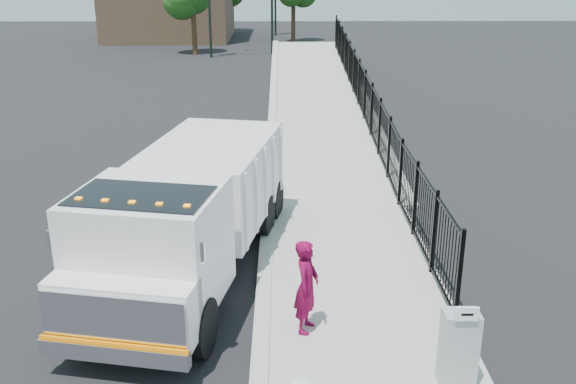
{
  "coord_description": "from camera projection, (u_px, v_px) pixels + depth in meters",
  "views": [
    {
      "loc": [
        0.38,
        -12.24,
        6.4
      ],
      "look_at": [
        0.52,
        2.0,
        1.21
      ],
      "focal_mm": 40.0,
      "sensor_mm": 36.0,
      "label": 1
    }
  ],
  "objects": [
    {
      "name": "arrow_sign",
      "position": [
        467.0,
        314.0,
        9.44
      ],
      "size": [
        0.35,
        0.04,
        0.22
      ],
      "primitive_type": "cube",
      "color": "white",
      "rests_on": "utility_cabinet"
    },
    {
      "name": "ramp",
      "position": [
        321.0,
        111.0,
        28.74
      ],
      "size": [
        3.95,
        24.06,
        3.19
      ],
      "primitive_type": "cube",
      "rotation": [
        0.06,
        0.0,
        0.0
      ],
      "color": "#9E998E",
      "rests_on": "ground"
    },
    {
      "name": "curb",
      "position": [
        262.0,
        324.0,
        11.78
      ],
      "size": [
        0.3,
        12.0,
        0.16
      ],
      "primitive_type": "cube",
      "color": "#ADAAA3",
      "rests_on": "ground"
    },
    {
      "name": "worker",
      "position": [
        307.0,
        286.0,
        11.26
      ],
      "size": [
        0.59,
        0.73,
        1.74
      ],
      "primitive_type": "imported",
      "rotation": [
        0.0,
        0.0,
        1.27
      ],
      "color": "maroon",
      "rests_on": "sidewalk"
    },
    {
      "name": "utility_cabinet",
      "position": [
        459.0,
        348.0,
        9.9
      ],
      "size": [
        0.55,
        0.4,
        1.25
      ],
      "primitive_type": "cube",
      "color": "gray",
      "rests_on": "sidewalk"
    },
    {
      "name": "truck",
      "position": [
        188.0,
        210.0,
        13.23
      ],
      "size": [
        3.94,
        8.22,
        2.7
      ],
      "rotation": [
        0.0,
        0.0,
        -0.19
      ],
      "color": "black",
      "rests_on": "ground"
    },
    {
      "name": "sidewalk",
      "position": [
        366.0,
        325.0,
        11.81
      ],
      "size": [
        3.55,
        12.0,
        0.12
      ],
      "primitive_type": "cube",
      "color": "#9E998E",
      "rests_on": "ground"
    },
    {
      "name": "debris",
      "position": [
        301.0,
        383.0,
        10.03
      ],
      "size": [
        0.35,
        0.35,
        0.09
      ],
      "primitive_type": "ellipsoid",
      "color": "silver",
      "rests_on": "sidewalk"
    },
    {
      "name": "ground",
      "position": [
        265.0,
        277.0,
        13.69
      ],
      "size": [
        120.0,
        120.0,
        0.0
      ],
      "primitive_type": "plane",
      "color": "black",
      "rests_on": "ground"
    },
    {
      "name": "iron_fence",
      "position": [
        364.0,
        111.0,
        24.69
      ],
      "size": [
        0.1,
        28.0,
        1.8
      ],
      "primitive_type": "cube",
      "color": "black",
      "rests_on": "ground"
    }
  ]
}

